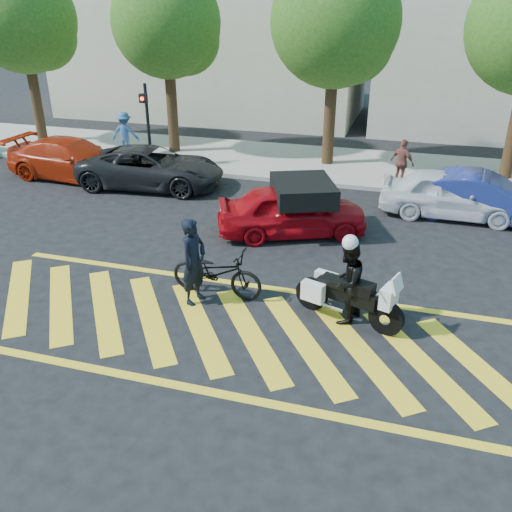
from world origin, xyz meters
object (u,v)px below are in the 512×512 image
(parked_mid_right, at_px, (451,194))
(parked_right, at_px, (481,197))
(police_motorcycle, at_px, (347,296))
(parked_left, at_px, (73,159))
(bicycle, at_px, (217,272))
(officer_moto, at_px, (347,282))
(parked_mid_left, at_px, (151,167))
(officer_bike, at_px, (194,262))
(red_convertible, at_px, (292,211))

(parked_mid_right, relative_size, parked_right, 0.98)
(police_motorcycle, relative_size, parked_left, 0.47)
(bicycle, relative_size, parked_right, 0.50)
(bicycle, bearing_deg, officer_moto, -92.39)
(police_motorcycle, relative_size, parked_right, 0.55)
(parked_left, bearing_deg, parked_mid_left, -88.47)
(police_motorcycle, distance_m, parked_right, 7.42)
(officer_bike, height_order, officer_moto, officer_bike)
(parked_right, bearing_deg, parked_mid_left, 96.40)
(bicycle, height_order, police_motorcycle, bicycle)
(parked_mid_left, height_order, parked_right, parked_mid_left)
(parked_left, relative_size, parked_right, 1.17)
(parked_left, bearing_deg, officer_moto, -119.13)
(officer_bike, relative_size, parked_mid_left, 0.39)
(officer_moto, height_order, parked_left, officer_moto)
(bicycle, xyz_separation_m, parked_mid_right, (5.13, 6.51, 0.15))
(parked_mid_left, bearing_deg, bicycle, -148.56)
(officer_bike, distance_m, parked_left, 10.36)
(officer_bike, bearing_deg, parked_left, 60.27)
(parked_left, height_order, parked_mid_left, parked_left)
(parked_mid_left, relative_size, parked_mid_right, 1.21)
(officer_bike, relative_size, police_motorcycle, 0.84)
(bicycle, xyz_separation_m, police_motorcycle, (2.92, -0.25, 0.02))
(red_convertible, height_order, parked_right, red_convertible)
(officer_bike, bearing_deg, bicycle, -28.53)
(officer_moto, relative_size, parked_right, 0.42)
(officer_bike, height_order, parked_mid_left, officer_bike)
(officer_bike, xyz_separation_m, parked_mid_right, (5.49, 6.92, -0.27))
(parked_mid_right, bearing_deg, police_motorcycle, 162.33)
(officer_bike, xyz_separation_m, officer_moto, (3.27, 0.15, -0.08))
(officer_moto, relative_size, red_convertible, 0.43)
(parked_mid_right, bearing_deg, officer_bike, 141.99)
(officer_moto, height_order, red_convertible, officer_moto)
(bicycle, relative_size, red_convertible, 0.51)
(officer_bike, xyz_separation_m, parked_mid_left, (-4.45, 6.92, -0.28))
(police_motorcycle, bearing_deg, parked_mid_left, 157.50)
(bicycle, height_order, parked_mid_right, parked_mid_right)
(officer_moto, height_order, parked_right, officer_moto)
(officer_bike, height_order, red_convertible, officer_bike)
(officer_bike, distance_m, red_convertible, 4.40)
(police_motorcycle, relative_size, parked_mid_right, 0.56)
(officer_bike, distance_m, parked_right, 9.39)
(officer_moto, bearing_deg, red_convertible, -134.43)
(officer_moto, bearing_deg, parked_mid_left, -112.62)
(officer_moto, bearing_deg, bicycle, -76.45)
(red_convertible, xyz_separation_m, parked_mid_left, (-5.64, 2.69, -0.01))
(red_convertible, xyz_separation_m, parked_right, (5.14, 2.69, -0.01))
(parked_mid_left, bearing_deg, officer_bike, -152.30)
(officer_bike, relative_size, parked_left, 0.39)
(bicycle, distance_m, parked_mid_right, 8.29)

